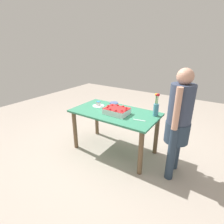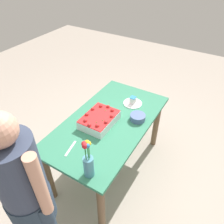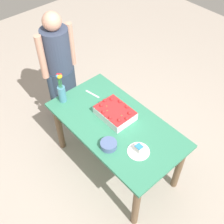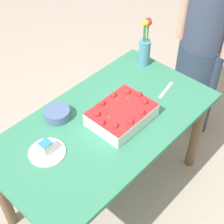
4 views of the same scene
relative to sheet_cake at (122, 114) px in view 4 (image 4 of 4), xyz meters
The scene contains 8 objects.
ground_plane 0.78m from the sheet_cake, 142.39° to the left, with size 8.00×8.00×0.00m, color #AC9E91.
dining_table 0.20m from the sheet_cake, 142.39° to the left, with size 1.40×0.76×0.72m.
sheet_cake is the anchor object (origin of this frame).
serving_plate_with_slice 0.48m from the sheet_cake, 164.08° to the left, with size 0.20×0.20×0.08m.
cake_knife 0.41m from the sheet_cake, ahead, with size 0.18×0.02×0.00m, color silver.
flower_vase 0.60m from the sheet_cake, 26.03° to the left, with size 0.08×0.08×0.35m.
fruit_bowl 0.38m from the sheet_cake, 129.41° to the left, with size 0.15×0.15×0.06m, color #4F6595.
person_standing 0.93m from the sheet_cake, ahead, with size 0.31×0.45×1.49m.
Camera 4 is at (-1.02, -0.99, 2.18)m, focal length 55.00 mm.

